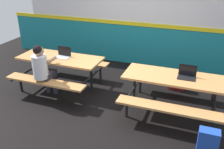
{
  "coord_description": "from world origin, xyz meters",
  "views": [
    {
      "loc": [
        1.64,
        -4.27,
        2.69
      ],
      "look_at": [
        0.0,
        0.1,
        0.55
      ],
      "focal_mm": 39.92,
      "sensor_mm": 36.0,
      "label": 1
    }
  ],
  "objects_px": {
    "tote_bag_bright": "(177,82)",
    "laptop_silver": "(63,55)",
    "picnic_table_left": "(61,64)",
    "laptop_dark": "(187,75)",
    "backpack_dark": "(208,143)",
    "picnic_table_right": "(173,84)",
    "student_nearer": "(43,67)"
  },
  "relations": [
    {
      "from": "backpack_dark",
      "to": "laptop_silver",
      "type": "bearing_deg",
      "value": 159.09
    },
    {
      "from": "picnic_table_left",
      "to": "laptop_silver",
      "type": "xyz_separation_m",
      "value": [
        0.06,
        0.04,
        0.21
      ]
    },
    {
      "from": "laptop_silver",
      "to": "tote_bag_bright",
      "type": "distance_m",
      "value": 2.63
    },
    {
      "from": "picnic_table_left",
      "to": "picnic_table_right",
      "type": "height_order",
      "value": "same"
    },
    {
      "from": "laptop_silver",
      "to": "backpack_dark",
      "type": "xyz_separation_m",
      "value": [
        3.14,
        -1.2,
        -0.57
      ]
    },
    {
      "from": "picnic_table_right",
      "to": "tote_bag_bright",
      "type": "relative_size",
      "value": 4.33
    },
    {
      "from": "student_nearer",
      "to": "laptop_silver",
      "type": "distance_m",
      "value": 0.61
    },
    {
      "from": "tote_bag_bright",
      "to": "laptop_dark",
      "type": "bearing_deg",
      "value": -75.94
    },
    {
      "from": "student_nearer",
      "to": "backpack_dark",
      "type": "distance_m",
      "value": 3.37
    },
    {
      "from": "student_nearer",
      "to": "laptop_dark",
      "type": "relative_size",
      "value": 3.76
    },
    {
      "from": "laptop_dark",
      "to": "backpack_dark",
      "type": "distance_m",
      "value": 1.31
    },
    {
      "from": "picnic_table_left",
      "to": "backpack_dark",
      "type": "distance_m",
      "value": 3.43
    },
    {
      "from": "picnic_table_left",
      "to": "backpack_dark",
      "type": "xyz_separation_m",
      "value": [
        3.2,
        -1.16,
        -0.36
      ]
    },
    {
      "from": "laptop_silver",
      "to": "backpack_dark",
      "type": "relative_size",
      "value": 0.73
    },
    {
      "from": "picnic_table_right",
      "to": "laptop_silver",
      "type": "xyz_separation_m",
      "value": [
        -2.45,
        0.16,
        0.21
      ]
    },
    {
      "from": "picnic_table_right",
      "to": "laptop_dark",
      "type": "height_order",
      "value": "laptop_dark"
    },
    {
      "from": "laptop_silver",
      "to": "laptop_dark",
      "type": "xyz_separation_m",
      "value": [
        2.67,
        -0.12,
        0.0
      ]
    },
    {
      "from": "picnic_table_left",
      "to": "tote_bag_bright",
      "type": "bearing_deg",
      "value": 18.22
    },
    {
      "from": "picnic_table_left",
      "to": "laptop_dark",
      "type": "bearing_deg",
      "value": -1.83
    },
    {
      "from": "picnic_table_right",
      "to": "backpack_dark",
      "type": "bearing_deg",
      "value": -56.46
    },
    {
      "from": "picnic_table_left",
      "to": "laptop_silver",
      "type": "bearing_deg",
      "value": 31.62
    },
    {
      "from": "laptop_silver",
      "to": "laptop_dark",
      "type": "relative_size",
      "value": 1.0
    },
    {
      "from": "student_nearer",
      "to": "laptop_silver",
      "type": "bearing_deg",
      "value": 77.38
    },
    {
      "from": "laptop_dark",
      "to": "tote_bag_bright",
      "type": "height_order",
      "value": "laptop_dark"
    },
    {
      "from": "picnic_table_left",
      "to": "laptop_dark",
      "type": "height_order",
      "value": "laptop_dark"
    },
    {
      "from": "tote_bag_bright",
      "to": "laptop_silver",
      "type": "bearing_deg",
      "value": -162.16
    },
    {
      "from": "laptop_silver",
      "to": "laptop_dark",
      "type": "bearing_deg",
      "value": -2.68
    },
    {
      "from": "backpack_dark",
      "to": "tote_bag_bright",
      "type": "height_order",
      "value": "backpack_dark"
    },
    {
      "from": "laptop_silver",
      "to": "backpack_dark",
      "type": "height_order",
      "value": "laptop_silver"
    },
    {
      "from": "student_nearer",
      "to": "laptop_dark",
      "type": "xyz_separation_m",
      "value": [
        2.8,
        0.47,
        0.08
      ]
    },
    {
      "from": "backpack_dark",
      "to": "tote_bag_bright",
      "type": "distance_m",
      "value": 2.11
    },
    {
      "from": "picnic_table_left",
      "to": "backpack_dark",
      "type": "height_order",
      "value": "picnic_table_left"
    }
  ]
}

